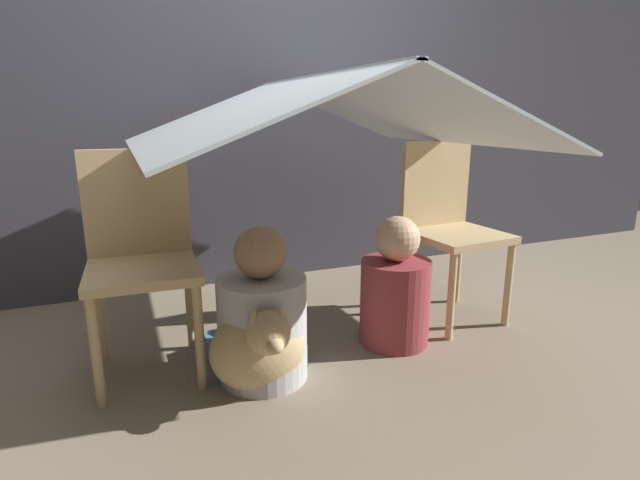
{
  "coord_description": "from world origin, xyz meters",
  "views": [
    {
      "loc": [
        -0.81,
        -1.84,
        1.05
      ],
      "look_at": [
        0.0,
        0.13,
        0.5
      ],
      "focal_mm": 28.0,
      "sensor_mm": 36.0,
      "label": 1
    }
  ],
  "objects_px": {
    "chair_left": "(141,252)",
    "person_second": "(395,291)",
    "chair_right": "(449,222)",
    "dog": "(260,347)",
    "person_front": "(262,318)"
  },
  "relations": [
    {
      "from": "person_front",
      "to": "chair_left",
      "type": "bearing_deg",
      "value": 147.15
    },
    {
      "from": "chair_left",
      "to": "person_second",
      "type": "height_order",
      "value": "chair_left"
    },
    {
      "from": "person_front",
      "to": "dog",
      "type": "bearing_deg",
      "value": -112.27
    },
    {
      "from": "dog",
      "to": "person_front",
      "type": "bearing_deg",
      "value": 67.73
    },
    {
      "from": "chair_left",
      "to": "dog",
      "type": "distance_m",
      "value": 0.61
    },
    {
      "from": "chair_left",
      "to": "person_front",
      "type": "bearing_deg",
      "value": -30.51
    },
    {
      "from": "person_second",
      "to": "dog",
      "type": "height_order",
      "value": "person_second"
    },
    {
      "from": "chair_right",
      "to": "dog",
      "type": "bearing_deg",
      "value": -166.06
    },
    {
      "from": "person_front",
      "to": "chair_right",
      "type": "bearing_deg",
      "value": 14.16
    },
    {
      "from": "chair_left",
      "to": "chair_right",
      "type": "xyz_separation_m",
      "value": [
        1.48,
        -0.0,
        0.0
      ]
    },
    {
      "from": "chair_right",
      "to": "dog",
      "type": "xyz_separation_m",
      "value": [
        -1.1,
        -0.36,
        -0.32
      ]
    },
    {
      "from": "chair_left",
      "to": "dog",
      "type": "height_order",
      "value": "chair_left"
    },
    {
      "from": "chair_right",
      "to": "person_second",
      "type": "xyz_separation_m",
      "value": [
        -0.41,
        -0.19,
        -0.25
      ]
    },
    {
      "from": "chair_left",
      "to": "chair_right",
      "type": "bearing_deg",
      "value": 2.33
    },
    {
      "from": "chair_left",
      "to": "person_front",
      "type": "distance_m",
      "value": 0.55
    }
  ]
}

